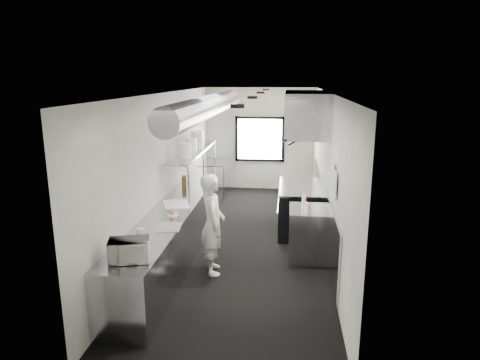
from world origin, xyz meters
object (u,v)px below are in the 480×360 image
(small_plate, at_px, (172,215))
(far_work_table, at_px, (214,178))
(pass_shelf, at_px, (194,152))
(squeeze_bottle_e, at_px, (304,198))
(plate_stack_a, at_px, (185,151))
(squeeze_bottle_d, at_px, (304,201))
(squeeze_bottle_a, at_px, (308,209))
(squeeze_bottle_c, at_px, (304,203))
(exhaust_hood, at_px, (306,113))
(squeeze_bottle_b, at_px, (306,207))
(plate_stack_b, at_px, (191,145))
(prep_counter, at_px, (180,225))
(cutting_board, at_px, (176,204))
(plate_stack_d, at_px, (200,138))
(deli_tub_b, at_px, (141,231))
(knife_block, at_px, (184,181))
(bottle_station, at_px, (308,234))
(microwave, at_px, (129,250))
(deli_tub_a, at_px, (128,239))
(line_cook, at_px, (213,224))
(range, at_px, (299,208))

(small_plate, bearing_deg, far_work_table, 91.14)
(pass_shelf, xyz_separation_m, squeeze_bottle_e, (2.27, -1.37, -0.54))
(plate_stack_a, distance_m, squeeze_bottle_d, 2.46)
(squeeze_bottle_a, relative_size, squeeze_bottle_c, 0.93)
(exhaust_hood, xyz_separation_m, squeeze_bottle_c, (-0.04, -1.38, -1.39))
(plate_stack_a, relative_size, squeeze_bottle_b, 1.71)
(plate_stack_b, distance_m, squeeze_bottle_a, 3.03)
(prep_counter, distance_m, squeeze_bottle_b, 2.33)
(cutting_board, bearing_deg, small_plate, -81.38)
(squeeze_bottle_a, bearing_deg, plate_stack_d, 130.54)
(deli_tub_b, height_order, knife_block, knife_block)
(bottle_station, height_order, microwave, microwave)
(bottle_station, distance_m, microwave, 3.33)
(deli_tub_a, bearing_deg, knife_block, 89.53)
(small_plate, height_order, knife_block, knife_block)
(line_cook, height_order, plate_stack_a, plate_stack_a)
(bottle_station, relative_size, small_plate, 5.10)
(squeeze_bottle_d, distance_m, squeeze_bottle_e, 0.16)
(cutting_board, xyz_separation_m, plate_stack_d, (-0.06, 2.46, 0.83))
(far_work_table, bearing_deg, small_plate, -88.86)
(line_cook, bearing_deg, squeeze_bottle_c, -77.91)
(plate_stack_b, bearing_deg, range, -2.83)
(prep_counter, bearing_deg, deli_tub_a, -95.16)
(far_work_table, height_order, cutting_board, cutting_board)
(plate_stack_d, bearing_deg, line_cook, -75.24)
(microwave, bearing_deg, knife_block, 77.66)
(deli_tub_a, bearing_deg, squeeze_bottle_d, 39.77)
(squeeze_bottle_b, bearing_deg, knife_block, 149.54)
(far_work_table, xyz_separation_m, deli_tub_a, (-0.18, -5.73, 0.50))
(deli_tub_b, distance_m, squeeze_bottle_d, 2.87)
(squeeze_bottle_b, xyz_separation_m, squeeze_bottle_e, (-0.01, 0.50, 0.01))
(exhaust_hood, bearing_deg, prep_counter, -151.89)
(squeeze_bottle_a, bearing_deg, pass_shelf, 139.30)
(far_work_table, bearing_deg, range, -48.81)
(prep_counter, distance_m, squeeze_bottle_e, 2.30)
(squeeze_bottle_b, relative_size, squeeze_bottle_d, 0.92)
(squeeze_bottle_b, bearing_deg, plate_stack_b, 143.73)
(cutting_board, relative_size, knife_block, 2.62)
(cutting_board, bearing_deg, squeeze_bottle_d, 4.83)
(range, distance_m, squeeze_bottle_c, 1.47)
(squeeze_bottle_e, bearing_deg, bottle_station, -78.60)
(deli_tub_a, height_order, squeeze_bottle_e, squeeze_bottle_e)
(knife_block, bearing_deg, plate_stack_a, -83.95)
(range, xyz_separation_m, squeeze_bottle_c, (0.02, -1.38, 0.53))
(squeeze_bottle_b, bearing_deg, plate_stack_d, 131.40)
(prep_counter, bearing_deg, plate_stack_d, 91.62)
(exhaust_hood, height_order, pass_shelf, exhaust_hood)
(plate_stack_d, bearing_deg, prep_counter, -88.38)
(plate_stack_d, bearing_deg, plate_stack_b, -89.45)
(line_cook, xyz_separation_m, squeeze_bottle_b, (1.48, 0.53, 0.17))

